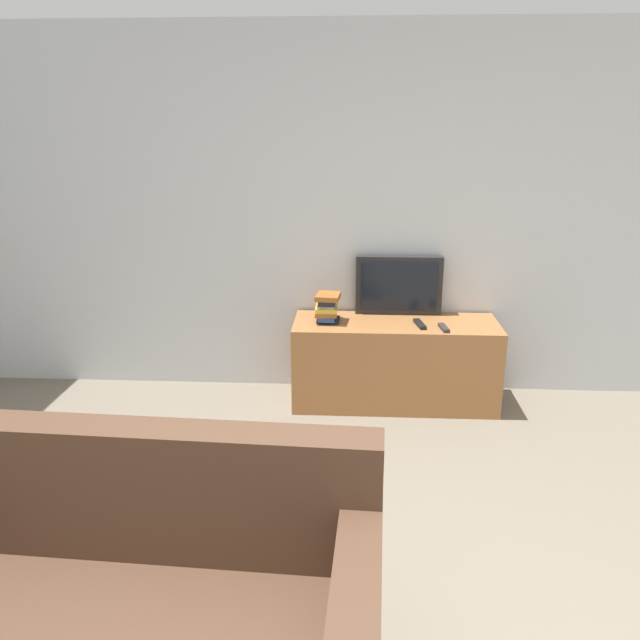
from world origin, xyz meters
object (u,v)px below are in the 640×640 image
(television, at_px, (399,285))
(tv_stand, at_px, (394,363))
(book_stack, at_px, (327,307))
(remote_secondary, at_px, (444,328))
(remote_on_stand, at_px, (420,324))

(television, bearing_deg, tv_stand, -96.55)
(television, bearing_deg, book_stack, -155.93)
(book_stack, height_order, remote_secondary, book_stack)
(television, bearing_deg, remote_on_stand, -65.28)
(television, height_order, remote_on_stand, television)
(television, relative_size, book_stack, 2.70)
(book_stack, xyz_separation_m, remote_on_stand, (0.64, -0.06, -0.09))
(television, xyz_separation_m, book_stack, (-0.51, -0.23, -0.11))
(tv_stand, xyz_separation_m, book_stack, (-0.48, -0.01, 0.41))
(television, xyz_separation_m, remote_secondary, (0.29, -0.36, -0.20))
(remote_on_stand, xyz_separation_m, remote_secondary, (0.15, -0.08, -0.00))
(tv_stand, height_order, remote_secondary, remote_secondary)
(tv_stand, relative_size, remote_on_stand, 7.17)
(television, bearing_deg, remote_secondary, -51.79)
(remote_on_stand, bearing_deg, television, 114.72)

